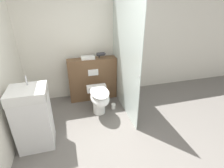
% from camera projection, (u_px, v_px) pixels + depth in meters
% --- Properties ---
extents(ground_plane, '(12.00, 12.00, 0.00)m').
position_uv_depth(ground_plane, '(127.00, 163.00, 2.50)').
color(ground_plane, slate).
extents(wall_back, '(8.00, 0.06, 2.50)m').
position_uv_depth(wall_back, '(95.00, 42.00, 3.87)').
color(wall_back, silver).
rests_on(wall_back, ground_plane).
extents(partition_panel, '(1.06, 0.27, 0.96)m').
position_uv_depth(partition_panel, '(93.00, 79.00, 3.95)').
color(partition_panel, brown).
rests_on(partition_panel, ground_plane).
extents(shower_glass, '(0.04, 1.57, 2.16)m').
position_uv_depth(shower_glass, '(124.00, 59.00, 3.34)').
color(shower_glass, silver).
rests_on(shower_glass, ground_plane).
extents(toilet, '(0.40, 0.70, 0.55)m').
position_uv_depth(toilet, '(99.00, 98.00, 3.42)').
color(toilet, white).
rests_on(toilet, ground_plane).
extents(sink_vanity, '(0.52, 0.45, 1.14)m').
position_uv_depth(sink_vanity, '(33.00, 118.00, 2.63)').
color(sink_vanity, white).
rests_on(sink_vanity, ground_plane).
extents(hair_drier, '(0.20, 0.07, 0.13)m').
position_uv_depth(hair_drier, '(101.00, 54.00, 3.74)').
color(hair_drier, '#2D2D33').
rests_on(hair_drier, partition_panel).
extents(folded_towel, '(0.28, 0.17, 0.06)m').
position_uv_depth(folded_towel, '(88.00, 58.00, 3.71)').
color(folded_towel, white).
rests_on(folded_towel, partition_panel).
extents(spare_toilet_roll, '(0.09, 0.09, 0.11)m').
position_uv_depth(spare_toilet_roll, '(113.00, 106.00, 3.72)').
color(spare_toilet_roll, white).
rests_on(spare_toilet_roll, ground_plane).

